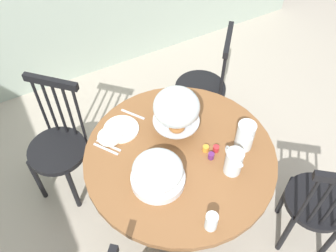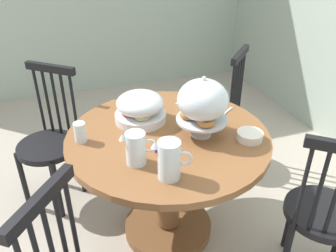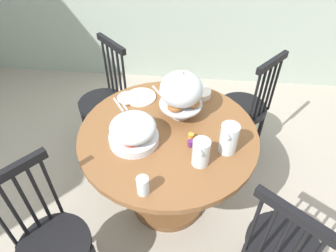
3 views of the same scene
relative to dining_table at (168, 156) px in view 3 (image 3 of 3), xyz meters
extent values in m
plane|color=#A89E8E|center=(0.00, -0.05, -0.51)|extent=(10.00, 10.00, 0.00)
cylinder|color=brown|center=(0.00, 0.00, 0.21)|extent=(1.13, 1.13, 0.04)
cylinder|color=brown|center=(0.00, 0.00, -0.13)|extent=(0.14, 0.14, 0.63)
cylinder|color=brown|center=(0.00, 0.00, -0.48)|extent=(0.56, 0.56, 0.06)
cylinder|color=black|center=(0.68, -0.53, -0.06)|extent=(0.40, 0.40, 0.04)
cylinder|color=black|center=(0.66, -0.34, -0.29)|extent=(0.04, 0.04, 0.45)
cylinder|color=black|center=(0.58, -0.66, 0.18)|extent=(0.02, 0.02, 0.48)
cylinder|color=black|center=(0.53, -0.61, 0.18)|extent=(0.02, 0.02, 0.48)
cylinder|color=black|center=(0.47, -0.57, 0.18)|extent=(0.02, 0.02, 0.48)
cube|color=black|center=(0.58, -0.66, 0.44)|extent=(0.31, 0.25, 0.05)
cylinder|color=black|center=(0.56, 0.66, -0.06)|extent=(0.40, 0.40, 0.04)
cylinder|color=black|center=(0.54, 0.86, -0.29)|extent=(0.04, 0.04, 0.45)
cylinder|color=black|center=(0.36, 0.64, -0.29)|extent=(0.04, 0.04, 0.45)
cylinder|color=black|center=(0.76, 0.68, -0.29)|extent=(0.04, 0.04, 0.45)
cylinder|color=black|center=(0.58, 0.46, -0.29)|extent=(0.04, 0.04, 0.45)
cylinder|color=black|center=(0.77, 0.66, 0.18)|extent=(0.02, 0.02, 0.48)
cylinder|color=black|center=(0.73, 0.61, 0.18)|extent=(0.02, 0.02, 0.48)
cylinder|color=black|center=(0.68, 0.56, 0.18)|extent=(0.02, 0.02, 0.48)
cylinder|color=black|center=(0.64, 0.50, 0.18)|extent=(0.02, 0.02, 0.48)
cylinder|color=black|center=(0.59, 0.45, 0.18)|extent=(0.02, 0.02, 0.48)
cube|color=black|center=(0.68, 0.56, 0.44)|extent=(0.26, 0.30, 0.05)
cylinder|color=black|center=(-0.62, 0.60, -0.06)|extent=(0.40, 0.40, 0.04)
cylinder|color=black|center=(-0.82, 0.60, -0.29)|extent=(0.04, 0.04, 0.45)
cylinder|color=black|center=(-0.62, 0.40, -0.29)|extent=(0.04, 0.04, 0.45)
cylinder|color=black|center=(-0.63, 0.80, -0.29)|extent=(0.04, 0.04, 0.45)
cylinder|color=black|center=(-0.42, 0.60, -0.29)|extent=(0.04, 0.04, 0.45)
cylinder|color=black|center=(-0.61, 0.81, 0.18)|extent=(0.02, 0.02, 0.48)
cylinder|color=black|center=(-0.56, 0.76, 0.18)|extent=(0.02, 0.02, 0.48)
cylinder|color=black|center=(-0.51, 0.72, 0.18)|extent=(0.02, 0.02, 0.48)
cylinder|color=black|center=(-0.46, 0.67, 0.18)|extent=(0.02, 0.02, 0.48)
cylinder|color=black|center=(-0.41, 0.62, 0.18)|extent=(0.02, 0.02, 0.48)
cube|color=black|center=(-0.51, 0.72, 0.44)|extent=(0.28, 0.28, 0.05)
cylinder|color=black|center=(-0.56, -0.66, -0.06)|extent=(0.40, 0.40, 0.04)
cylinder|color=black|center=(-0.57, -0.47, -0.29)|extent=(0.04, 0.04, 0.45)
cylinder|color=black|center=(-0.77, -0.67, 0.18)|extent=(0.02, 0.02, 0.48)
cylinder|color=black|center=(-0.72, -0.61, 0.18)|extent=(0.02, 0.02, 0.48)
cylinder|color=black|center=(-0.68, -0.56, 0.18)|extent=(0.02, 0.02, 0.48)
cylinder|color=black|center=(-0.63, -0.51, 0.18)|extent=(0.02, 0.02, 0.48)
cylinder|color=black|center=(-0.59, -0.45, 0.18)|extent=(0.02, 0.02, 0.48)
cube|color=black|center=(-0.68, -0.56, 0.44)|extent=(0.26, 0.30, 0.05)
cylinder|color=silver|center=(0.07, 0.17, 0.24)|extent=(0.12, 0.12, 0.02)
cylinder|color=silver|center=(0.07, 0.17, 0.27)|extent=(0.03, 0.03, 0.09)
cylinder|color=silver|center=(0.07, 0.17, 0.32)|extent=(0.28, 0.28, 0.01)
torus|color=#B27033|center=(0.14, 0.16, 0.35)|extent=(0.10, 0.10, 0.03)
torus|color=#D19347|center=(0.04, 0.21, 0.35)|extent=(0.10, 0.10, 0.03)
torus|color=#935628|center=(0.03, 0.11, 0.35)|extent=(0.10, 0.10, 0.03)
ellipsoid|color=silver|center=(0.07, 0.17, 0.44)|extent=(0.27, 0.27, 0.22)
sphere|color=silver|center=(0.07, 0.17, 0.56)|extent=(0.02, 0.02, 0.02)
cylinder|color=silver|center=(-0.20, -0.10, 0.25)|extent=(0.30, 0.30, 0.05)
ellipsoid|color=beige|center=(-0.13, -0.11, 0.29)|extent=(0.09, 0.09, 0.03)
ellipsoid|color=#8CBF59|center=(-0.20, -0.03, 0.29)|extent=(0.09, 0.09, 0.03)
ellipsoid|color=#6B2D4C|center=(-0.26, -0.11, 0.29)|extent=(0.09, 0.09, 0.03)
ellipsoid|color=#CC3D33|center=(-0.20, -0.17, 0.29)|extent=(0.09, 0.09, 0.03)
ellipsoid|color=silver|center=(-0.20, -0.10, 0.34)|extent=(0.28, 0.28, 0.13)
cylinder|color=silver|center=(0.20, -0.23, 0.31)|extent=(0.10, 0.10, 0.17)
cylinder|color=orange|center=(0.20, -0.23, 0.29)|extent=(0.09, 0.09, 0.11)
cone|color=silver|center=(0.20, -0.29, 0.38)|extent=(0.04, 0.04, 0.03)
torus|color=silver|center=(0.21, -0.17, 0.32)|extent=(0.02, 0.08, 0.07)
cylinder|color=silver|center=(0.36, -0.12, 0.32)|extent=(0.10, 0.10, 0.19)
cylinder|color=white|center=(0.36, -0.12, 0.29)|extent=(0.09, 0.09, 0.13)
cone|color=silver|center=(0.34, -0.18, 0.40)|extent=(0.05, 0.05, 0.03)
torus|color=silver|center=(0.38, -0.06, 0.33)|extent=(0.04, 0.07, 0.07)
cylinder|color=white|center=(-0.23, 0.33, 0.23)|extent=(0.22, 0.22, 0.01)
cylinder|color=white|center=(-0.31, 0.30, 0.25)|extent=(0.15, 0.15, 0.01)
cylinder|color=white|center=(0.20, 0.40, 0.25)|extent=(0.14, 0.14, 0.04)
cylinder|color=silver|center=(-0.08, -0.46, 0.28)|extent=(0.06, 0.06, 0.11)
cylinder|color=#B7282D|center=(0.20, -0.08, 0.25)|extent=(0.04, 0.04, 0.04)
cylinder|color=orange|center=(0.15, -0.05, 0.25)|extent=(0.04, 0.04, 0.04)
cylinder|color=#5B2366|center=(0.15, -0.11, 0.25)|extent=(0.04, 0.04, 0.04)
cube|color=silver|center=(-0.34, 0.25, 0.23)|extent=(0.11, 0.15, 0.01)
cube|color=silver|center=(-0.37, 0.24, 0.23)|extent=(0.11, 0.15, 0.01)
cube|color=silver|center=(-0.11, 0.41, 0.23)|extent=(0.11, 0.15, 0.01)
camera|label=1|loc=(-0.65, -1.08, 1.99)|focal=39.48mm
camera|label=2|loc=(1.56, -0.54, 1.24)|focal=37.51mm
camera|label=3|loc=(0.14, -1.37, 1.53)|focal=32.40mm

